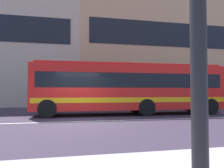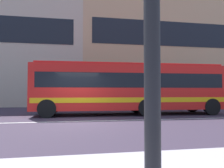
# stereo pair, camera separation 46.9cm
# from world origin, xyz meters

# --- Properties ---
(ground_plane) EXTENTS (160.00, 160.00, 0.00)m
(ground_plane) POSITION_xyz_m (0.00, 0.00, 0.00)
(ground_plane) COLOR #392D3D
(lane_centre_line) EXTENTS (60.00, 0.16, 0.01)m
(lane_centre_line) POSITION_xyz_m (0.00, 0.00, 0.00)
(lane_centre_line) COLOR silver
(lane_centre_line) RESTS_ON ground_plane
(apartment_block_right) EXTENTS (21.97, 8.60, 12.93)m
(apartment_block_right) POSITION_xyz_m (11.62, 14.69, 6.47)
(apartment_block_right) COLOR tan
(apartment_block_right) RESTS_ON ground_plane
(transit_bus) EXTENTS (11.73, 2.88, 3.11)m
(transit_bus) POSITION_xyz_m (3.26, 2.68, 1.72)
(transit_bus) COLOR red
(transit_bus) RESTS_ON ground_plane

